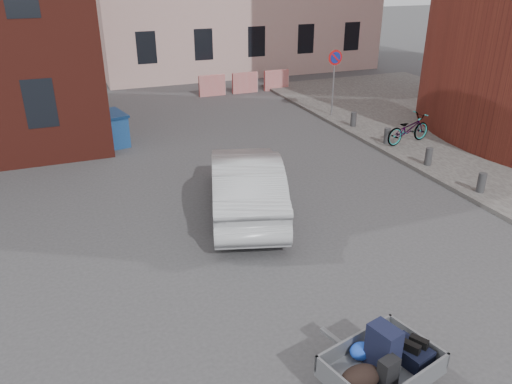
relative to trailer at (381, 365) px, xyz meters
name	(u,v)px	position (x,y,z in m)	size (l,w,h in m)	color
ground	(304,260)	(0.66, 3.75, -0.61)	(120.00, 120.00, 0.00)	#38383A
sidewalk	(509,145)	(10.66, 7.75, -0.55)	(9.00, 24.00, 0.12)	#474442
no_parking_sign	(334,69)	(6.66, 13.24, 1.41)	(0.60, 0.09, 2.65)	gray
bollards	(429,156)	(6.66, 7.15, -0.21)	(0.22, 9.02, 0.55)	#3A3A3D
barriers	(245,83)	(4.86, 18.75, -0.11)	(4.70, 0.18, 1.00)	red
trailer	(381,365)	(0.00, 0.00, 0.00)	(1.82, 1.95, 1.20)	black
dumpster	(85,133)	(-3.13, 12.91, -0.03)	(2.99, 1.98, 1.15)	navy
silver_car	(246,183)	(0.32, 6.42, 0.19)	(1.69, 4.86, 1.60)	#A9ACB0
bicycle	(408,129)	(7.38, 9.16, 0.01)	(0.67, 1.91, 1.00)	black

